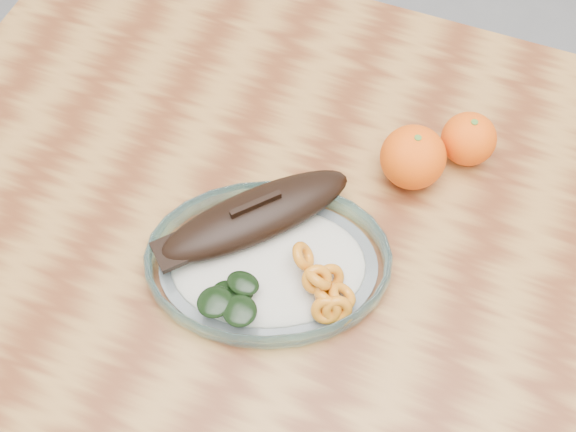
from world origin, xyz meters
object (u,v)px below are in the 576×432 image
Objects in this scene: orange_right at (469,139)px; plated_meal at (268,259)px; orange_left at (413,157)px; dining_table at (368,301)px.

plated_meal is at bearing -126.03° from orange_right.
dining_table is at bearing -89.97° from orange_left.
orange_left is at bearing 90.03° from dining_table.
plated_meal is 8.14× the size of orange_left.
dining_table is 0.17m from plated_meal.
dining_table is 0.19m from orange_left.
orange_left is (0.11, 0.17, 0.02)m from plated_meal.
dining_table is 18.34× the size of orange_right.
orange_left is (-0.00, 0.13, 0.14)m from dining_table.
orange_left reaches higher than dining_table.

